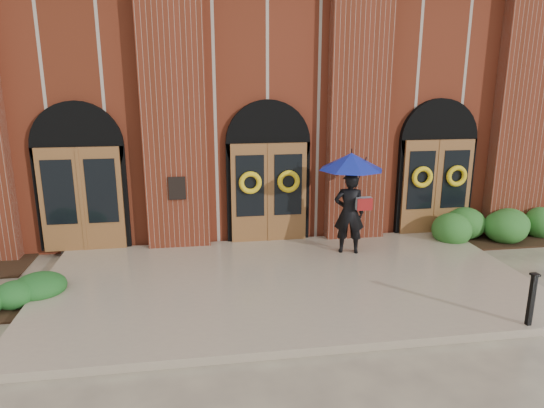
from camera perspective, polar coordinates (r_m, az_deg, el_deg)
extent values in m
plane|color=tan|center=(10.09, 1.96, -9.97)|extent=(90.00, 90.00, 0.00)
cube|color=tan|center=(10.20, 1.80, -9.24)|extent=(10.00, 5.30, 0.15)
cube|color=#5E2314|center=(18.01, -3.37, 12.37)|extent=(16.00, 12.00, 7.00)
cube|color=black|center=(11.77, -11.10, 1.83)|extent=(0.40, 0.05, 0.55)
cube|color=#5E2314|center=(11.76, -11.50, 10.93)|extent=(1.50, 0.45, 7.00)
cube|color=#5E2314|center=(12.42, 10.13, 11.17)|extent=(1.50, 0.45, 7.00)
cube|color=#5E2314|center=(14.51, 27.48, 10.25)|extent=(1.50, 0.45, 7.00)
cube|color=brown|center=(12.36, -21.48, 0.50)|extent=(1.90, 0.10, 2.50)
cylinder|color=black|center=(12.27, -21.89, 6.32)|extent=(2.10, 0.22, 2.10)
cube|color=brown|center=(12.17, -0.37, 1.33)|extent=(1.90, 0.10, 2.50)
cylinder|color=black|center=(12.09, -0.48, 7.26)|extent=(2.10, 0.22, 2.10)
cube|color=brown|center=(13.57, 18.78, 1.93)|extent=(1.90, 0.10, 2.50)
cylinder|color=black|center=(13.50, 18.94, 7.24)|extent=(2.10, 0.22, 2.10)
torus|color=yellow|center=(11.93, -2.57, 2.52)|extent=(0.57, 0.13, 0.57)
torus|color=yellow|center=(12.07, 1.97, 2.66)|extent=(0.57, 0.13, 0.57)
torus|color=yellow|center=(13.19, 17.27, 3.04)|extent=(0.57, 0.13, 0.57)
torus|color=yellow|center=(13.64, 20.90, 3.10)|extent=(0.57, 0.13, 0.57)
imported|color=black|center=(11.53, 9.06, -1.04)|extent=(0.80, 0.62, 1.95)
cone|color=navy|center=(11.27, 9.31, 4.98)|extent=(1.83, 1.83, 0.39)
cylinder|color=black|center=(11.33, 9.52, 2.37)|extent=(0.02, 0.02, 0.64)
cube|color=#9D9FA1|center=(11.41, 10.71, 0.07)|extent=(0.40, 0.26, 0.29)
cube|color=maroon|center=(11.32, 10.89, -0.06)|extent=(0.36, 0.11, 0.29)
cube|color=black|center=(9.32, 28.20, -9.98)|extent=(0.08, 0.08, 0.89)
cube|color=black|center=(9.15, 28.55, -7.32)|extent=(0.13, 0.13, 0.04)
ellipsoid|color=#296022|center=(14.22, 25.22, -2.33)|extent=(3.09, 1.24, 0.79)
ellipsoid|color=#1C521D|center=(10.39, -27.28, -9.52)|extent=(1.33, 1.14, 0.47)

